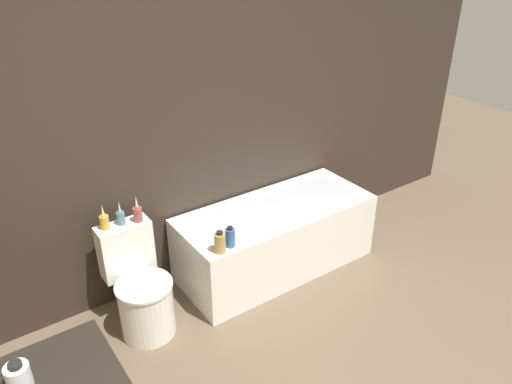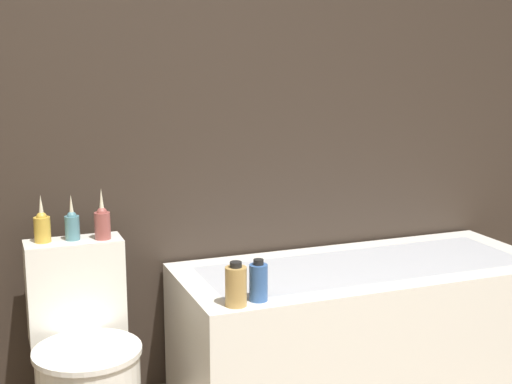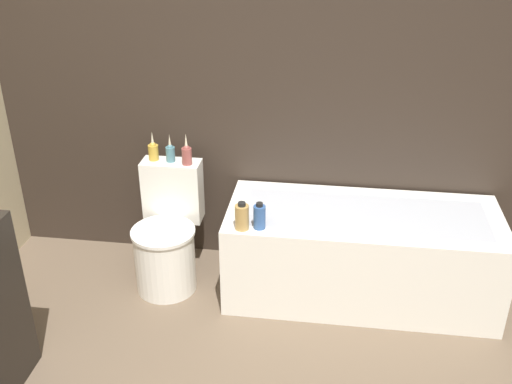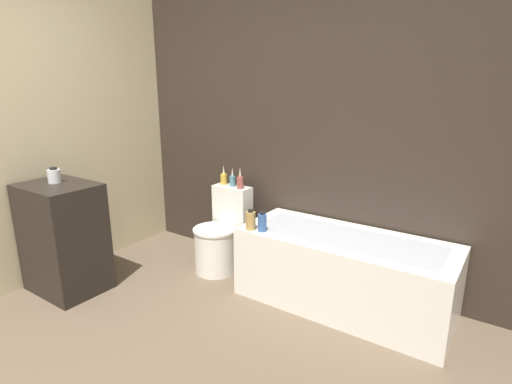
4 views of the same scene
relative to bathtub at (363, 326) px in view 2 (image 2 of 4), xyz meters
The scene contains 8 objects.
wall_back_tiled 1.29m from the bathtub, 151.49° to the left, with size 6.40×0.06×2.60m.
bathtub is the anchor object (origin of this frame).
toilet 1.18m from the bathtub, behind, with size 0.39×0.54×0.75m.
vase_gold 1.40m from the bathtub, behind, with size 0.06×0.06×0.18m.
vase_silver 1.30m from the bathtub, behind, with size 0.06×0.06×0.18m.
vase_bronze 1.20m from the bathtub, behind, with size 0.06×0.06×0.20m.
shampoo_bottle_tall 0.81m from the bathtub, 158.50° to the right, with size 0.08×0.08×0.16m.
shampoo_bottle_short 0.72m from the bathtub, 157.13° to the right, with size 0.07×0.07×0.16m.
Camera 2 is at (-0.78, -0.86, 1.46)m, focal length 50.00 mm.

